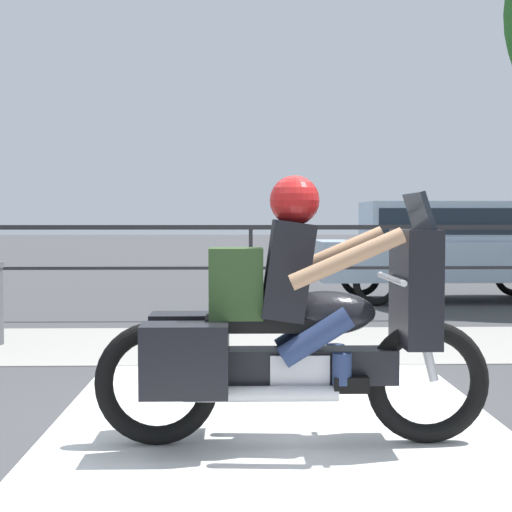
# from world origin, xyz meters

# --- Properties ---
(ground_plane) EXTENTS (120.00, 120.00, 0.00)m
(ground_plane) POSITION_xyz_m (0.00, 0.00, 0.00)
(ground_plane) COLOR #424244
(sidewalk_band) EXTENTS (44.00, 2.40, 0.01)m
(sidewalk_band) POSITION_xyz_m (0.00, 3.40, 0.01)
(sidewalk_band) COLOR #99968E
(sidewalk_band) RESTS_ON ground
(crosswalk_band) EXTENTS (2.89, 6.00, 0.01)m
(crosswalk_band) POSITION_xyz_m (0.08, -0.20, 0.00)
(crosswalk_band) COLOR silver
(crosswalk_band) RESTS_ON ground
(fence_railing) EXTENTS (36.00, 0.05, 1.24)m
(fence_railing) POSITION_xyz_m (-0.00, 5.36, 0.97)
(fence_railing) COLOR #232326
(fence_railing) RESTS_ON ground
(motorcycle) EXTENTS (2.31, 0.76, 1.57)m
(motorcycle) POSITION_xyz_m (0.13, -0.24, 0.69)
(motorcycle) COLOR black
(motorcycle) RESTS_ON ground
(parked_car) EXTENTS (4.27, 1.61, 1.59)m
(parked_car) POSITION_xyz_m (3.14, 7.71, 0.91)
(parked_car) COLOR #9EB2C6
(parked_car) RESTS_ON ground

